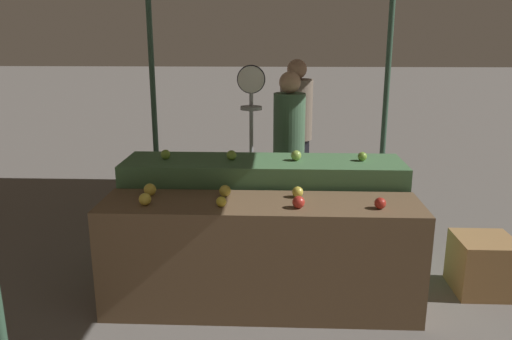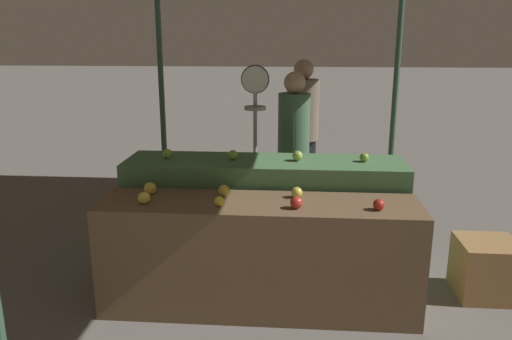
# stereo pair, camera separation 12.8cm
# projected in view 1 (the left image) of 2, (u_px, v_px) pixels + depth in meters

# --- Properties ---
(ground_plane) EXTENTS (60.00, 60.00, 0.00)m
(ground_plane) POSITION_uv_depth(u_px,v_px,m) (260.00, 306.00, 3.67)
(ground_plane) COLOR #66605B
(display_counter_front) EXTENTS (2.24, 0.55, 0.81)m
(display_counter_front) POSITION_uv_depth(u_px,v_px,m) (260.00, 256.00, 3.56)
(display_counter_front) COLOR brown
(display_counter_front) RESTS_ON ground_plane
(display_counter_back) EXTENTS (2.24, 0.55, 0.96)m
(display_counter_back) POSITION_uv_depth(u_px,v_px,m) (263.00, 216.00, 4.12)
(display_counter_back) COLOR #4C7A4C
(display_counter_back) RESTS_ON ground_plane
(apple_front_0) EXTENTS (0.08, 0.08, 0.08)m
(apple_front_0) POSITION_uv_depth(u_px,v_px,m) (145.00, 199.00, 3.39)
(apple_front_0) COLOR yellow
(apple_front_0) RESTS_ON display_counter_front
(apple_front_1) EXTENTS (0.07, 0.07, 0.07)m
(apple_front_1) POSITION_uv_depth(u_px,v_px,m) (221.00, 202.00, 3.36)
(apple_front_1) COLOR gold
(apple_front_1) RESTS_ON display_counter_front
(apple_front_2) EXTENTS (0.08, 0.08, 0.08)m
(apple_front_2) POSITION_uv_depth(u_px,v_px,m) (299.00, 202.00, 3.33)
(apple_front_2) COLOR #B72D23
(apple_front_2) RESTS_ON display_counter_front
(apple_front_3) EXTENTS (0.08, 0.08, 0.08)m
(apple_front_3) POSITION_uv_depth(u_px,v_px,m) (380.00, 203.00, 3.32)
(apple_front_3) COLOR #AD281E
(apple_front_3) RESTS_ON display_counter_front
(apple_front_4) EXTENTS (0.09, 0.09, 0.09)m
(apple_front_4) POSITION_uv_depth(u_px,v_px,m) (150.00, 190.00, 3.59)
(apple_front_4) COLOR yellow
(apple_front_4) RESTS_ON display_counter_front
(apple_front_5) EXTENTS (0.08, 0.08, 0.08)m
(apple_front_5) POSITION_uv_depth(u_px,v_px,m) (225.00, 191.00, 3.57)
(apple_front_5) COLOR gold
(apple_front_5) RESTS_ON display_counter_front
(apple_front_6) EXTENTS (0.08, 0.08, 0.08)m
(apple_front_6) POSITION_uv_depth(u_px,v_px,m) (298.00, 192.00, 3.55)
(apple_front_6) COLOR gold
(apple_front_6) RESTS_ON display_counter_front
(apple_back_0) EXTENTS (0.08, 0.08, 0.08)m
(apple_back_0) POSITION_uv_depth(u_px,v_px,m) (166.00, 154.00, 4.02)
(apple_back_0) COLOR #84AD3D
(apple_back_0) RESTS_ON display_counter_back
(apple_back_1) EXTENTS (0.08, 0.08, 0.08)m
(apple_back_1) POSITION_uv_depth(u_px,v_px,m) (231.00, 155.00, 3.99)
(apple_back_1) COLOR #84AD3D
(apple_back_1) RESTS_ON display_counter_back
(apple_back_2) EXTENTS (0.08, 0.08, 0.08)m
(apple_back_2) POSITION_uv_depth(u_px,v_px,m) (296.00, 155.00, 3.98)
(apple_back_2) COLOR #8EB247
(apple_back_2) RESTS_ON display_counter_back
(apple_back_3) EXTENTS (0.07, 0.07, 0.07)m
(apple_back_3) POSITION_uv_depth(u_px,v_px,m) (362.00, 156.00, 3.96)
(apple_back_3) COLOR #7AA338
(apple_back_3) RESTS_ON display_counter_back
(produce_scale) EXTENTS (0.26, 0.20, 1.67)m
(produce_scale) POSITION_uv_depth(u_px,v_px,m) (251.00, 116.00, 4.62)
(produce_scale) COLOR #99999E
(produce_scale) RESTS_ON ground_plane
(person_vendor_at_scale) EXTENTS (0.40, 0.40, 1.59)m
(person_vendor_at_scale) POSITION_uv_depth(u_px,v_px,m) (289.00, 140.00, 4.95)
(person_vendor_at_scale) COLOR #2D2D38
(person_vendor_at_scale) RESTS_ON ground_plane
(person_customer_left) EXTENTS (0.46, 0.46, 1.68)m
(person_customer_left) POSITION_uv_depth(u_px,v_px,m) (296.00, 123.00, 5.68)
(person_customer_left) COLOR #2D2D38
(person_customer_left) RESTS_ON ground_plane
(wooden_crate_side) EXTENTS (0.43, 0.43, 0.43)m
(wooden_crate_side) POSITION_uv_depth(u_px,v_px,m) (483.00, 265.00, 3.84)
(wooden_crate_side) COLOR #9E7547
(wooden_crate_side) RESTS_ON ground_plane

